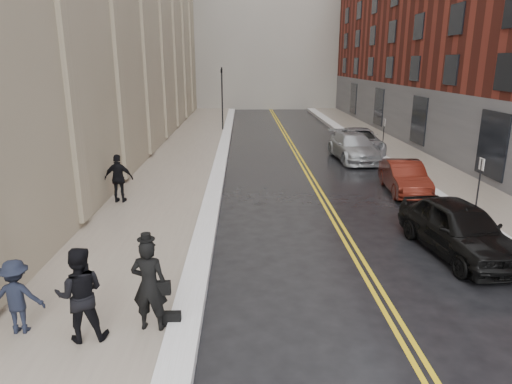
{
  "coord_description": "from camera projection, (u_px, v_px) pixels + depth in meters",
  "views": [
    {
      "loc": [
        -0.9,
        -8.2,
        5.65
      ],
      "look_at": [
        -0.5,
        5.9,
        1.6
      ],
      "focal_mm": 32.0,
      "sensor_mm": 36.0,
      "label": 1
    }
  ],
  "objects": [
    {
      "name": "ground",
      "position": [
        288.0,
        344.0,
        9.46
      ],
      "size": [
        160.0,
        160.0,
        0.0
      ],
      "primitive_type": "plane",
      "color": "black",
      "rests_on": "ground"
    },
    {
      "name": "sidewalk_left",
      "position": [
        177.0,
        168.0,
        24.69
      ],
      "size": [
        4.0,
        64.0,
        0.15
      ],
      "primitive_type": "cube",
      "color": "gray",
      "rests_on": "ground"
    },
    {
      "name": "sidewalk_right",
      "position": [
        423.0,
        167.0,
        25.06
      ],
      "size": [
        3.0,
        64.0,
        0.15
      ],
      "primitive_type": "cube",
      "color": "gray",
      "rests_on": "ground"
    },
    {
      "name": "lane_stripe_a",
      "position": [
        303.0,
        169.0,
        24.9
      ],
      "size": [
        0.12,
        64.0,
        0.01
      ],
      "primitive_type": "cube",
      "color": "gold",
      "rests_on": "ground"
    },
    {
      "name": "lane_stripe_b",
      "position": [
        308.0,
        169.0,
        24.91
      ],
      "size": [
        0.12,
        64.0,
        0.01
      ],
      "primitive_type": "cube",
      "color": "gold",
      "rests_on": "ground"
    },
    {
      "name": "snow_ridge_left",
      "position": [
        219.0,
        167.0,
        24.74
      ],
      "size": [
        0.7,
        60.8,
        0.26
      ],
      "primitive_type": "cube",
      "color": "white",
      "rests_on": "ground"
    },
    {
      "name": "snow_ridge_right",
      "position": [
        390.0,
        166.0,
        24.99
      ],
      "size": [
        0.85,
        60.8,
        0.3
      ],
      "primitive_type": "cube",
      "color": "white",
      "rests_on": "ground"
    },
    {
      "name": "traffic_signal",
      "position": [
        222.0,
        94.0,
        37.37
      ],
      "size": [
        0.18,
        0.15,
        5.2
      ],
      "color": "black",
      "rests_on": "ground"
    },
    {
      "name": "parking_sign_near",
      "position": [
        479.0,
        181.0,
        16.99
      ],
      "size": [
        0.06,
        0.35,
        2.23
      ],
      "color": "black",
      "rests_on": "ground"
    },
    {
      "name": "parking_sign_far",
      "position": [
        384.0,
        133.0,
        28.52
      ],
      "size": [
        0.06,
        0.35,
        2.23
      ],
      "color": "black",
      "rests_on": "ground"
    },
    {
      "name": "car_black",
      "position": [
        459.0,
        228.0,
        13.69
      ],
      "size": [
        2.53,
        5.02,
        1.64
      ],
      "primitive_type": "imported",
      "rotation": [
        0.0,
        0.0,
        0.13
      ],
      "color": "black",
      "rests_on": "ground"
    },
    {
      "name": "car_maroon",
      "position": [
        404.0,
        177.0,
        20.29
      ],
      "size": [
        1.8,
        4.31,
        1.39
      ],
      "primitive_type": "imported",
      "rotation": [
        0.0,
        0.0,
        -0.08
      ],
      "color": "#48140C",
      "rests_on": "ground"
    },
    {
      "name": "car_silver_near",
      "position": [
        353.0,
        147.0,
        26.93
      ],
      "size": [
        2.49,
        5.48,
        1.56
      ],
      "primitive_type": "imported",
      "rotation": [
        0.0,
        0.0,
        0.06
      ],
      "color": "#9DA0A4",
      "rests_on": "ground"
    },
    {
      "name": "car_silver_far",
      "position": [
        359.0,
        141.0,
        28.67
      ],
      "size": [
        3.15,
        5.96,
        1.6
      ],
      "primitive_type": "imported",
      "rotation": [
        0.0,
        0.0,
        -0.09
      ],
      "color": "#919398",
      "rests_on": "ground"
    },
    {
      "name": "pedestrian_main",
      "position": [
        149.0,
        285.0,
        9.48
      ],
      "size": [
        0.79,
        0.56,
        2.04
      ],
      "primitive_type": "imported",
      "rotation": [
        0.0,
        0.0,
        3.04
      ],
      "color": "black",
      "rests_on": "sidewalk_left"
    },
    {
      "name": "pedestrian_a",
      "position": [
        80.0,
        294.0,
        9.14
      ],
      "size": [
        1.09,
        0.91,
        2.0
      ],
      "primitive_type": "imported",
      "rotation": [
        0.0,
        0.0,
        3.31
      ],
      "color": "black",
      "rests_on": "sidewalk_left"
    },
    {
      "name": "pedestrian_b",
      "position": [
        17.0,
        297.0,
        9.44
      ],
      "size": [
        1.06,
        0.63,
        1.62
      ],
      "primitive_type": "imported",
      "rotation": [
        0.0,
        0.0,
        3.17
      ],
      "color": "black",
      "rests_on": "sidewalk_left"
    },
    {
      "name": "pedestrian_c",
      "position": [
        119.0,
        178.0,
        18.28
      ],
      "size": [
        1.17,
        0.53,
        1.96
      ],
      "primitive_type": "imported",
      "rotation": [
        0.0,
        0.0,
        3.09
      ],
      "color": "black",
      "rests_on": "sidewalk_left"
    }
  ]
}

